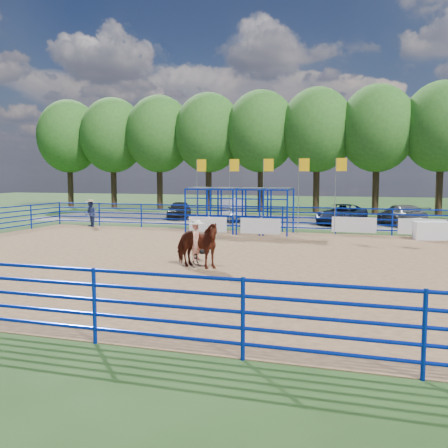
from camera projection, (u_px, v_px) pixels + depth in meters
The scene contains 14 objects.
ground at pixel (235, 260), 19.30m from camera, with size 120.00×120.00×0.00m, color #2D4E1F.
arena_dirt at pixel (235, 260), 19.30m from camera, with size 30.00×20.00×0.02m, color #9B734D.
gravel_strip at pixel (301, 221), 35.46m from camera, with size 40.00×10.00×0.01m, color slate.
announcer_table at pixel (432, 231), 25.31m from camera, with size 1.72×0.80×0.92m, color white.
horse_and_rider at pixel (196, 243), 17.58m from camera, with size 2.13×1.37×2.35m.
calf at pixel (204, 252), 18.64m from camera, with size 0.65×0.73×0.81m, color black.
spectator_cowboy at pixel (91, 213), 31.48m from camera, with size 1.01×0.98×1.70m.
car_a at pixel (179, 210), 37.62m from camera, with size 1.55×3.86×1.31m, color black.
car_b at pixel (232, 209), 36.17m from camera, with size 1.73×4.96×1.63m, color gray.
car_c at pixel (342, 214), 33.34m from camera, with size 2.23×4.83×1.34m, color #161D37.
car_d at pixel (402, 215), 32.32m from camera, with size 1.93×4.75×1.38m, color #5B5B5D.
perimeter_fence at pixel (235, 241), 19.23m from camera, with size 30.10×20.10×1.50m.
chute_assembly at pixel (246, 211), 28.14m from camera, with size 19.32×2.41×4.20m.
treeline at pixel (317, 126), 43.28m from camera, with size 56.40×6.40×11.24m.
Camera 1 is at (5.23, -18.34, 3.30)m, focal length 40.00 mm.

